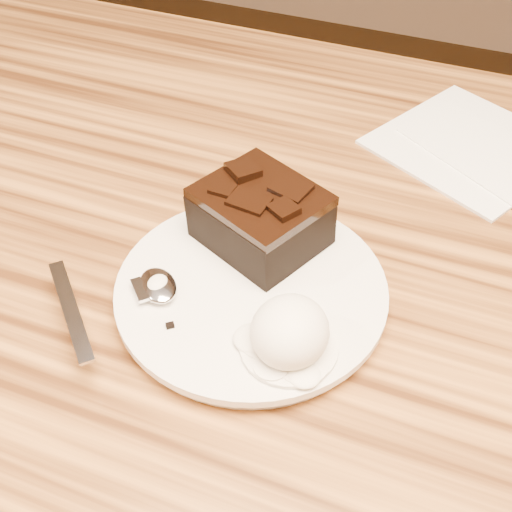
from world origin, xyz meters
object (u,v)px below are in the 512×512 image
at_px(plate, 251,294).
at_px(napkin, 471,145).
at_px(dining_table, 288,502).
at_px(ice_cream_scoop, 290,332).
at_px(brownie, 260,220).
at_px(spoon, 158,287).

height_order(plate, napkin, plate).
height_order(dining_table, plate, plate).
distance_m(dining_table, plate, 0.39).
bearing_deg(plate, ice_cream_scoop, -44.44).
xyz_separation_m(dining_table, napkin, (0.09, 0.24, 0.38)).
height_order(dining_table, ice_cream_scoop, ice_cream_scoop).
bearing_deg(dining_table, napkin, 68.54).
bearing_deg(ice_cream_scoop, brownie, 121.34).
bearing_deg(dining_table, plate, -137.10).
bearing_deg(plate, brownie, 103.69).
relative_size(spoon, napkin, 0.96).
bearing_deg(spoon, brownie, 13.17).
bearing_deg(napkin, plate, -115.15).
bearing_deg(ice_cream_scoop, dining_table, 100.53).
bearing_deg(dining_table, spoon, -147.59).
distance_m(brownie, napkin, 0.26).
bearing_deg(spoon, napkin, 12.56).
height_order(ice_cream_scoop, napkin, ice_cream_scoop).
distance_m(plate, spoon, 0.07).
xyz_separation_m(plate, brownie, (-0.01, 0.05, 0.03)).
distance_m(plate, ice_cream_scoop, 0.07).
bearing_deg(ice_cream_scoop, plate, 135.56).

